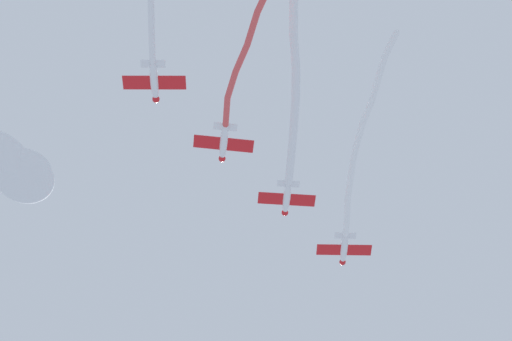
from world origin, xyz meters
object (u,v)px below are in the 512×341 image
Objects in this scene: airplane_lead at (344,249)px; airplane_slot at (154,82)px; airplane_right_wing at (224,143)px; airplane_left_wing at (287,198)px.

airplane_slot reaches higher than airplane_lead.
airplane_left_wing is at bearing -50.59° from airplane_right_wing.
airplane_right_wing is 1.00× the size of airplane_slot.
airplane_left_wing is 1.00× the size of airplane_right_wing.
airplane_slot is at bearing 131.81° from airplane_left_wing.
airplane_slot is (-8.12, 5.61, 0.25)m from airplane_right_wing.
airplane_lead is 29.64m from airplane_slot.
airplane_right_wing is at bearing 131.78° from airplane_left_wing.
airplane_right_wing is at bearing -44.05° from airplane_slot.
airplane_lead is 1.00× the size of airplane_right_wing.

